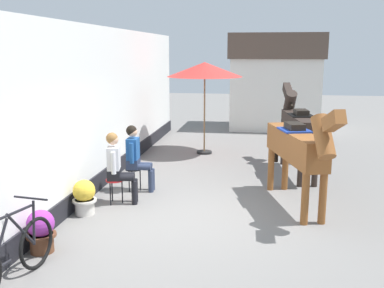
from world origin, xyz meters
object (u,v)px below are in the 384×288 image
(seated_visitor_far, at_px, (136,155))
(saddled_horse_far, at_px, (298,125))
(flower_planter_middle, at_px, (84,196))
(leaning_bicycle, at_px, (11,257))
(seated_visitor_near, at_px, (117,164))
(flower_planter_near, at_px, (41,230))
(saddled_horse_near, at_px, (298,147))
(cafe_parasol, at_px, (205,70))

(seated_visitor_far, height_order, saddled_horse_far, saddled_horse_far)
(saddled_horse_far, relative_size, flower_planter_middle, 4.66)
(leaning_bicycle, bearing_deg, seated_visitor_near, 84.34)
(seated_visitor_near, distance_m, flower_planter_near, 2.31)
(flower_planter_middle, bearing_deg, saddled_horse_near, 14.71)
(saddled_horse_near, xyz_separation_m, flower_planter_near, (-3.79, -2.55, -0.82))
(flower_planter_near, height_order, flower_planter_middle, same)
(leaning_bicycle, bearing_deg, saddled_horse_far, 57.20)
(seated_visitor_far, height_order, leaning_bicycle, seated_visitor_far)
(leaning_bicycle, distance_m, cafe_parasol, 8.08)
(saddled_horse_near, height_order, saddled_horse_far, same)
(flower_planter_near, bearing_deg, saddled_horse_far, 51.60)
(seated_visitor_near, relative_size, flower_planter_middle, 2.17)
(saddled_horse_near, xyz_separation_m, flower_planter_middle, (-3.77, -0.99, -0.82))
(saddled_horse_near, distance_m, cafe_parasol, 4.92)
(saddled_horse_near, bearing_deg, leaning_bicycle, -136.20)
(seated_visitor_far, distance_m, saddled_horse_far, 3.94)
(seated_visitor_near, distance_m, flower_planter_middle, 0.90)
(saddled_horse_far, relative_size, cafe_parasol, 1.16)
(seated_visitor_near, bearing_deg, leaning_bicycle, -95.66)
(cafe_parasol, bearing_deg, saddled_horse_near, -61.36)
(leaning_bicycle, bearing_deg, flower_planter_middle, 92.06)
(flower_planter_middle, relative_size, cafe_parasol, 0.25)
(seated_visitor_far, bearing_deg, saddled_horse_far, 29.67)
(seated_visitor_near, relative_size, leaning_bicycle, 0.79)
(cafe_parasol, bearing_deg, seated_visitor_far, -104.41)
(saddled_horse_far, height_order, leaning_bicycle, saddled_horse_far)
(saddled_horse_far, bearing_deg, seated_visitor_near, -141.90)
(saddled_horse_far, bearing_deg, leaning_bicycle, -122.80)
(saddled_horse_far, xyz_separation_m, flower_planter_near, (-3.97, -5.00, -0.82))
(saddled_horse_near, bearing_deg, seated_visitor_near, -174.54)
(leaning_bicycle, bearing_deg, cafe_parasol, 79.78)
(saddled_horse_far, xyz_separation_m, leaning_bicycle, (-3.85, -5.98, -0.76))
(saddled_horse_far, distance_m, flower_planter_middle, 5.30)
(seated_visitor_far, distance_m, flower_planter_middle, 1.65)
(saddled_horse_near, relative_size, saddled_horse_far, 0.98)
(seated_visitor_near, xyz_separation_m, seated_visitor_far, (0.13, 0.83, 0.00))
(flower_planter_middle, xyz_separation_m, cafe_parasol, (1.48, 5.18, 2.03))
(flower_planter_near, bearing_deg, seated_visitor_near, 79.10)
(flower_planter_middle, bearing_deg, cafe_parasol, 74.03)
(flower_planter_near, xyz_separation_m, leaning_bicycle, (0.11, -0.98, 0.06))
(seated_visitor_far, bearing_deg, cafe_parasol, 75.59)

